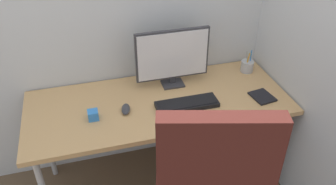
{
  "coord_description": "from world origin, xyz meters",
  "views": [
    {
      "loc": [
        -0.42,
        -1.72,
        1.97
      ],
      "look_at": [
        0.04,
        -0.07,
        0.81
      ],
      "focal_mm": 37.15,
      "sensor_mm": 36.0,
      "label": 1
    }
  ],
  "objects_px": {
    "pen_holder": "(247,66)",
    "notebook": "(262,97)",
    "desk_clamp_accessory": "(93,115)",
    "keyboard": "(187,104)",
    "mouse": "(126,109)",
    "filing_cabinet": "(233,141)",
    "monitor": "(172,56)"
  },
  "relations": [
    {
      "from": "filing_cabinet",
      "to": "monitor",
      "type": "height_order",
      "value": "monitor"
    },
    {
      "from": "filing_cabinet",
      "to": "monitor",
      "type": "bearing_deg",
      "value": 151.35
    },
    {
      "from": "keyboard",
      "to": "mouse",
      "type": "height_order",
      "value": "same"
    },
    {
      "from": "mouse",
      "to": "pen_holder",
      "type": "relative_size",
      "value": 0.63
    },
    {
      "from": "keyboard",
      "to": "notebook",
      "type": "height_order",
      "value": "keyboard"
    },
    {
      "from": "filing_cabinet",
      "to": "notebook",
      "type": "relative_size",
      "value": 3.88
    },
    {
      "from": "filing_cabinet",
      "to": "keyboard",
      "type": "relative_size",
      "value": 1.49
    },
    {
      "from": "filing_cabinet",
      "to": "pen_holder",
      "type": "relative_size",
      "value": 3.4
    },
    {
      "from": "monitor",
      "to": "keyboard",
      "type": "relative_size",
      "value": 1.26
    },
    {
      "from": "mouse",
      "to": "desk_clamp_accessory",
      "type": "distance_m",
      "value": 0.2
    },
    {
      "from": "mouse",
      "to": "notebook",
      "type": "relative_size",
      "value": 0.73
    },
    {
      "from": "monitor",
      "to": "notebook",
      "type": "bearing_deg",
      "value": -31.38
    },
    {
      "from": "keyboard",
      "to": "desk_clamp_accessory",
      "type": "xyz_separation_m",
      "value": [
        -0.56,
        0.03,
        0.01
      ]
    },
    {
      "from": "monitor",
      "to": "pen_holder",
      "type": "relative_size",
      "value": 2.87
    },
    {
      "from": "mouse",
      "to": "desk_clamp_accessory",
      "type": "height_order",
      "value": "desk_clamp_accessory"
    },
    {
      "from": "monitor",
      "to": "keyboard",
      "type": "height_order",
      "value": "monitor"
    },
    {
      "from": "keyboard",
      "to": "notebook",
      "type": "bearing_deg",
      "value": -4.67
    },
    {
      "from": "mouse",
      "to": "notebook",
      "type": "bearing_deg",
      "value": 5.79
    },
    {
      "from": "notebook",
      "to": "desk_clamp_accessory",
      "type": "distance_m",
      "value": 1.05
    },
    {
      "from": "notebook",
      "to": "desk_clamp_accessory",
      "type": "height_order",
      "value": "desk_clamp_accessory"
    },
    {
      "from": "filing_cabinet",
      "to": "mouse",
      "type": "distance_m",
      "value": 0.86
    },
    {
      "from": "mouse",
      "to": "desk_clamp_accessory",
      "type": "relative_size",
      "value": 1.79
    },
    {
      "from": "monitor",
      "to": "notebook",
      "type": "height_order",
      "value": "monitor"
    },
    {
      "from": "keyboard",
      "to": "notebook",
      "type": "relative_size",
      "value": 2.6
    },
    {
      "from": "desk_clamp_accessory",
      "to": "monitor",
      "type": "bearing_deg",
      "value": 23.82
    },
    {
      "from": "mouse",
      "to": "desk_clamp_accessory",
      "type": "bearing_deg",
      "value": -161.36
    },
    {
      "from": "filing_cabinet",
      "to": "monitor",
      "type": "xyz_separation_m",
      "value": [
        -0.39,
        0.21,
        0.63
      ]
    },
    {
      "from": "filing_cabinet",
      "to": "monitor",
      "type": "relative_size",
      "value": 1.19
    },
    {
      "from": "desk_clamp_accessory",
      "to": "notebook",
      "type": "bearing_deg",
      "value": -3.62
    },
    {
      "from": "mouse",
      "to": "pen_holder",
      "type": "bearing_deg",
      "value": 26.26
    },
    {
      "from": "filing_cabinet",
      "to": "mouse",
      "type": "relative_size",
      "value": 5.35
    },
    {
      "from": "pen_holder",
      "to": "notebook",
      "type": "relative_size",
      "value": 1.14
    }
  ]
}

